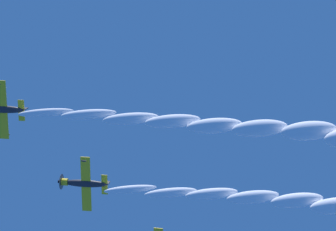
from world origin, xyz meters
TOP-DOWN VIEW (x-y plane):
  - airplane_lead at (2.11, 2.09)m, footprint 8.85×8.05m
  - airplane_left_wingman at (9.16, -13.42)m, footprint 8.87×8.04m
  - smoke_trail_lead at (-12.40, -35.77)m, footprint 23.20×54.47m

SIDE VIEW (x-z plane):
  - smoke_trail_lead at x=-12.40m, z-range 78.04..89.95m
  - airplane_left_wingman at x=9.16m, z-range 88.56..91.55m
  - airplane_lead at x=2.11m, z-range 89.38..92.66m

